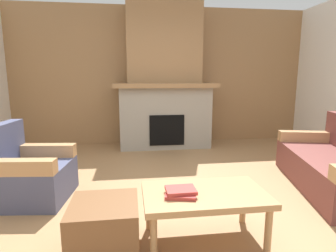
{
  "coord_description": "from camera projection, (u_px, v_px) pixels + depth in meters",
  "views": [
    {
      "loc": [
        -0.65,
        -2.67,
        1.36
      ],
      "look_at": [
        -0.15,
        0.99,
        0.69
      ],
      "focal_mm": 29.46,
      "sensor_mm": 36.0,
      "label": 1
    }
  ],
  "objects": [
    {
      "name": "wall_back_wood_panel",
      "position": [
        162.0,
        76.0,
        5.62
      ],
      "size": [
        6.0,
        0.12,
        2.7
      ],
      "primitive_type": "cube",
      "color": "#997047",
      "rests_on": "ground"
    },
    {
      "name": "fireplace",
      "position": [
        164.0,
        86.0,
        5.28
      ],
      "size": [
        1.9,
        0.82,
        2.7
      ],
      "color": "gray",
      "rests_on": "ground"
    },
    {
      "name": "coffee_table",
      "position": [
        205.0,
        198.0,
        2.25
      ],
      "size": [
        1.0,
        0.6,
        0.43
      ],
      "color": "tan",
      "rests_on": "ground"
    },
    {
      "name": "ground",
      "position": [
        194.0,
        205.0,
        2.93
      ],
      "size": [
        9.0,
        9.0,
        0.0
      ],
      "primitive_type": "plane",
      "color": "#9E754C"
    },
    {
      "name": "ottoman",
      "position": [
        105.0,
        227.0,
        2.14
      ],
      "size": [
        0.52,
        0.52,
        0.4
      ],
      "primitive_type": "cube",
      "color": "brown",
      "rests_on": "ground"
    },
    {
      "name": "book_stack_near_edge",
      "position": [
        181.0,
        192.0,
        2.17
      ],
      "size": [
        0.27,
        0.24,
        0.05
      ],
      "color": "#B23833",
      "rests_on": "coffee_table"
    },
    {
      "name": "armchair",
      "position": [
        28.0,
        174.0,
        3.04
      ],
      "size": [
        0.84,
        0.84,
        0.85
      ],
      "color": "#474C6B",
      "rests_on": "ground"
    }
  ]
}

